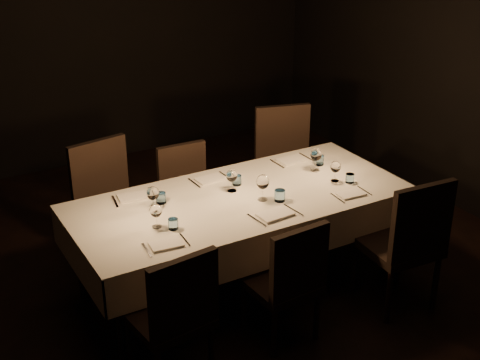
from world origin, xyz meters
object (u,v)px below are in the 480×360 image
chair_near_center (289,277)px  chair_near_right (407,239)px  chair_far_center (187,192)px  chair_near_left (175,312)px  chair_far_right (286,161)px  dining_table (240,206)px  chair_far_left (109,200)px

chair_near_center → chair_near_right: size_ratio=0.87×
chair_near_right → chair_far_center: chair_near_right is taller
chair_near_left → chair_near_right: chair_near_right is taller
chair_far_right → chair_near_right: bearing=-75.1°
chair_near_center → chair_far_right: (0.99, 1.54, 0.07)m
dining_table → chair_near_right: 1.23m
chair_near_right → chair_far_center: (-0.95, 1.62, -0.07)m
dining_table → chair_far_center: bearing=95.1°
dining_table → chair_near_left: 1.18m
chair_far_right → chair_near_center: bearing=-106.4°
chair_near_center → chair_far_right: size_ratio=0.87×
chair_near_left → chair_near_center: (0.82, -0.00, -0.02)m
chair_near_left → chair_far_right: size_ratio=0.90×
chair_near_left → chair_far_right: chair_far_right is taller
dining_table → chair_near_left: (-0.89, -0.76, -0.16)m
dining_table → chair_near_right: chair_near_right is taller
chair_far_center → chair_far_right: chair_far_right is taller
chair_near_center → dining_table: bearing=-98.2°
chair_far_left → chair_near_right: bearing=-55.5°
chair_near_center → chair_far_right: bearing=-126.1°
chair_near_left → chair_near_right: (1.77, -0.09, 0.04)m
dining_table → chair_near_center: chair_near_center is taller
chair_near_center → chair_far_left: 1.72m
chair_near_center → chair_far_left: size_ratio=0.88×
chair_far_center → chair_near_left: bearing=-116.1°
chair_far_left → chair_near_left: bearing=-105.2°
dining_table → chair_far_center: size_ratio=2.82×
chair_near_right → chair_far_right: (0.04, 1.63, 0.00)m
chair_near_center → chair_far_right: 1.83m
chair_far_center → dining_table: bearing=-82.9°
chair_far_center → chair_far_right: size_ratio=0.85×
chair_near_left → chair_near_center: chair_near_left is taller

